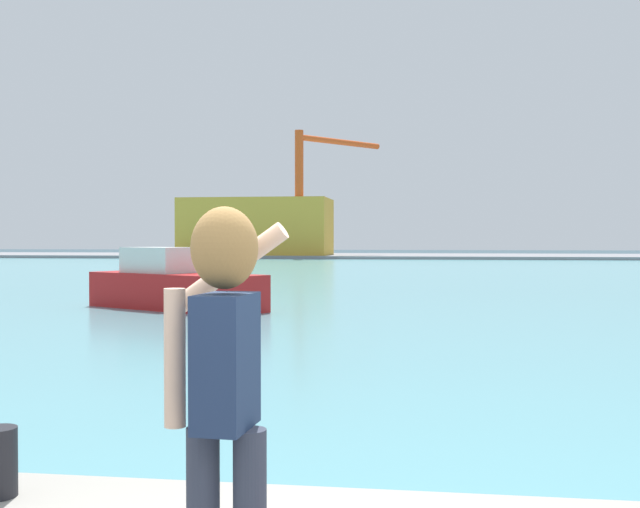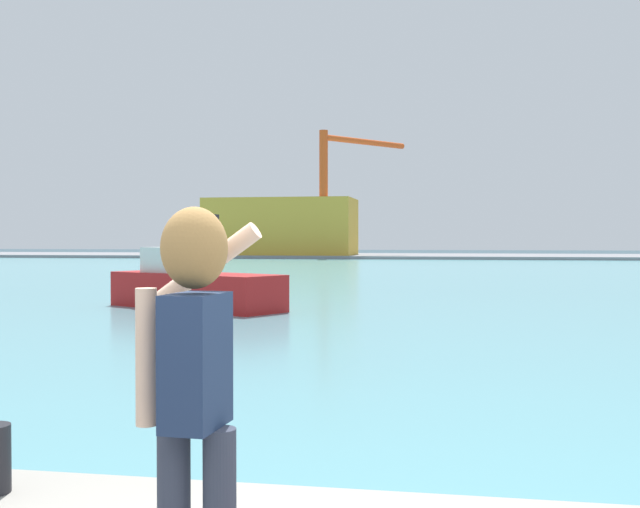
{
  "view_description": "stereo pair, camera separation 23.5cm",
  "coord_description": "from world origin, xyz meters",
  "px_view_note": "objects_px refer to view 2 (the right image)",
  "views": [
    {
      "loc": [
        0.34,
        -2.89,
        2.23
      ],
      "look_at": [
        -0.63,
        3.86,
        2.1
      ],
      "focal_mm": 43.03,
      "sensor_mm": 36.0,
      "label": 1
    },
    {
      "loc": [
        0.57,
        -2.85,
        2.23
      ],
      "look_at": [
        -0.63,
        3.86,
        2.1
      ],
      "focal_mm": 43.03,
      "sensor_mm": 36.0,
      "label": 2
    }
  ],
  "objects_px": {
    "port_crane": "(337,177)",
    "person_photographer": "(194,369)",
    "warehouse_left": "(282,227)",
    "boat_moored": "(193,286)"
  },
  "relations": [
    {
      "from": "port_crane",
      "to": "person_photographer",
      "type": "bearing_deg",
      "value": -81.5
    },
    {
      "from": "person_photographer",
      "to": "port_crane",
      "type": "bearing_deg",
      "value": 12.32
    },
    {
      "from": "person_photographer",
      "to": "warehouse_left",
      "type": "height_order",
      "value": "warehouse_left"
    },
    {
      "from": "person_photographer",
      "to": "port_crane",
      "type": "distance_m",
      "value": 87.47
    },
    {
      "from": "warehouse_left",
      "to": "port_crane",
      "type": "relative_size",
      "value": 1.22
    },
    {
      "from": "boat_moored",
      "to": "warehouse_left",
      "type": "xyz_separation_m",
      "value": [
        -12.8,
        67.99,
        3.03
      ]
    },
    {
      "from": "warehouse_left",
      "to": "port_crane",
      "type": "distance_m",
      "value": 9.51
    },
    {
      "from": "warehouse_left",
      "to": "person_photographer",
      "type": "bearing_deg",
      "value": -77.22
    },
    {
      "from": "person_photographer",
      "to": "warehouse_left",
      "type": "relative_size",
      "value": 0.1
    },
    {
      "from": "person_photographer",
      "to": "boat_moored",
      "type": "relative_size",
      "value": 0.27
    }
  ]
}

